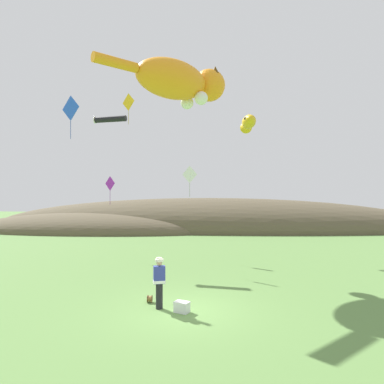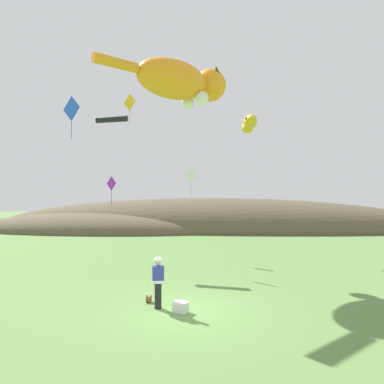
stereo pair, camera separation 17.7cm
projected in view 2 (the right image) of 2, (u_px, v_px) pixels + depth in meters
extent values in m
plane|color=#5B8442|center=(181.00, 310.00, 11.69)|extent=(120.00, 120.00, 0.00)
ellipsoid|color=brown|center=(211.00, 229.00, 38.54)|extent=(50.52, 12.40, 6.96)
ellipsoid|color=brown|center=(94.00, 231.00, 36.14)|extent=(26.87, 8.84, 3.95)
cylinder|color=black|center=(158.00, 296.00, 11.87)|extent=(0.24, 0.24, 0.88)
cube|color=navy|center=(158.00, 275.00, 11.87)|extent=(0.45, 0.34, 0.60)
cube|color=white|center=(158.00, 281.00, 11.87)|extent=(0.47, 0.36, 0.10)
sphere|color=tan|center=(158.00, 263.00, 11.87)|extent=(0.20, 0.20, 0.20)
cylinder|color=beige|center=(158.00, 260.00, 11.87)|extent=(0.30, 0.30, 0.09)
cylinder|color=beige|center=(158.00, 258.00, 11.87)|extent=(0.20, 0.20, 0.07)
cylinder|color=olive|center=(149.00, 299.00, 12.53)|extent=(0.15, 0.21, 0.21)
cylinder|color=brown|center=(147.00, 299.00, 12.54)|extent=(0.02, 0.27, 0.27)
cylinder|color=brown|center=(151.00, 299.00, 12.53)|extent=(0.02, 0.27, 0.27)
cube|color=white|center=(180.00, 308.00, 11.49)|extent=(0.57, 0.49, 0.30)
cube|color=white|center=(180.00, 303.00, 11.49)|extent=(0.58, 0.50, 0.06)
ellipsoid|color=orange|center=(173.00, 79.00, 19.01)|extent=(4.88, 4.81, 2.14)
ellipsoid|color=white|center=(176.00, 87.00, 19.14)|extent=(3.01, 2.95, 1.18)
sphere|color=orange|center=(210.00, 85.00, 20.74)|extent=(1.93, 1.93, 1.93)
cone|color=#55330A|center=(205.00, 76.00, 21.16)|extent=(0.97, 0.97, 0.64)
cone|color=#55330A|center=(216.00, 71.00, 20.33)|extent=(0.97, 0.97, 0.64)
sphere|color=white|center=(188.00, 103.00, 20.49)|extent=(0.77, 0.77, 0.77)
sphere|color=white|center=(202.00, 98.00, 19.48)|extent=(0.77, 0.77, 0.77)
cylinder|color=orange|center=(116.00, 63.00, 16.89)|extent=(2.06, 2.00, 0.51)
ellipsoid|color=gold|center=(250.00, 122.00, 22.10)|extent=(0.92, 2.34, 0.82)
cone|color=gold|center=(248.00, 127.00, 23.64)|extent=(0.83, 0.77, 0.82)
cone|color=gold|center=(250.00, 116.00, 22.04)|extent=(0.39, 0.39, 0.38)
sphere|color=black|center=(247.00, 118.00, 21.37)|extent=(0.19, 0.19, 0.19)
cylinder|color=black|center=(112.00, 119.00, 21.03)|extent=(2.10, 0.70, 0.36)
torus|color=white|center=(97.00, 120.00, 21.29)|extent=(0.13, 0.44, 0.44)
cube|color=blue|center=(71.00, 109.00, 17.07)|extent=(1.13, 0.59, 1.26)
cylinder|color=black|center=(72.00, 109.00, 17.08)|extent=(0.76, 0.40, 0.02)
cube|color=#1A3E97|center=(71.00, 130.00, 17.07)|extent=(0.03, 0.02, 0.90)
cube|color=purple|center=(111.00, 183.00, 22.22)|extent=(0.80, 0.55, 0.96)
cylinder|color=black|center=(111.00, 183.00, 22.23)|extent=(0.54, 0.37, 0.02)
cube|color=#6B1A7C|center=(111.00, 198.00, 22.22)|extent=(0.03, 0.02, 0.90)
cube|color=yellow|center=(130.00, 102.00, 22.71)|extent=(0.97, 0.65, 1.16)
cylinder|color=black|center=(130.00, 102.00, 22.73)|extent=(0.66, 0.44, 0.02)
cube|color=#A98511|center=(130.00, 118.00, 22.71)|extent=(0.03, 0.02, 0.90)
cube|color=white|center=(191.00, 174.00, 21.89)|extent=(0.99, 0.51, 1.10)
cylinder|color=black|center=(191.00, 174.00, 21.90)|extent=(0.67, 0.34, 0.02)
cube|color=#A9A9A9|center=(191.00, 190.00, 21.89)|extent=(0.03, 0.02, 0.90)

